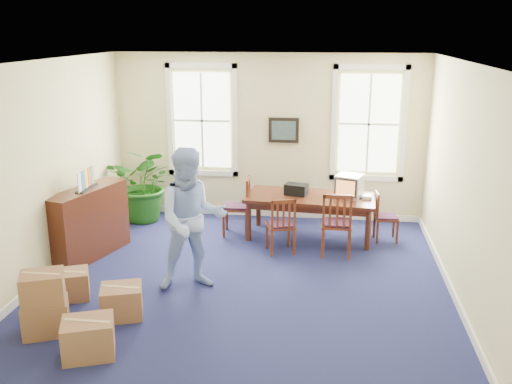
# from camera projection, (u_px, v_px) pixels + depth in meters

# --- Properties ---
(floor) EXTENTS (6.50, 6.50, 0.00)m
(floor) POSITION_uv_depth(u_px,v_px,m) (244.00, 284.00, 8.39)
(floor) COLOR navy
(floor) RESTS_ON ground
(ceiling) EXTENTS (6.50, 6.50, 0.00)m
(ceiling) POSITION_uv_depth(u_px,v_px,m) (243.00, 62.00, 7.51)
(ceiling) COLOR white
(ceiling) RESTS_ON ground
(wall_back) EXTENTS (6.50, 0.00, 6.50)m
(wall_back) POSITION_uv_depth(u_px,v_px,m) (268.00, 137.00, 11.05)
(wall_back) COLOR beige
(wall_back) RESTS_ON ground
(wall_front) EXTENTS (6.50, 0.00, 6.50)m
(wall_front) POSITION_uv_depth(u_px,v_px,m) (186.00, 276.00, 4.85)
(wall_front) COLOR beige
(wall_front) RESTS_ON ground
(wall_left) EXTENTS (0.00, 6.50, 6.50)m
(wall_left) POSITION_uv_depth(u_px,v_px,m) (40.00, 173.00, 8.32)
(wall_left) COLOR beige
(wall_left) RESTS_ON ground
(wall_right) EXTENTS (0.00, 6.50, 6.50)m
(wall_right) POSITION_uv_depth(u_px,v_px,m) (466.00, 187.00, 7.58)
(wall_right) COLOR beige
(wall_right) RESTS_ON ground
(baseboard_back) EXTENTS (6.00, 0.04, 0.12)m
(baseboard_back) POSITION_uv_depth(u_px,v_px,m) (268.00, 213.00, 11.44)
(baseboard_back) COLOR white
(baseboard_back) RESTS_ON ground
(baseboard_left) EXTENTS (0.04, 6.50, 0.12)m
(baseboard_left) POSITION_uv_depth(u_px,v_px,m) (53.00, 270.00, 8.74)
(baseboard_left) COLOR white
(baseboard_left) RESTS_ON ground
(baseboard_right) EXTENTS (0.04, 6.50, 0.12)m
(baseboard_right) POSITION_uv_depth(u_px,v_px,m) (453.00, 292.00, 8.01)
(baseboard_right) COLOR white
(baseboard_right) RESTS_ON ground
(window_left) EXTENTS (1.40, 0.12, 2.20)m
(window_left) POSITION_uv_depth(u_px,v_px,m) (202.00, 121.00, 11.10)
(window_left) COLOR white
(window_left) RESTS_ON ground
(window_right) EXTENTS (1.40, 0.12, 2.20)m
(window_right) POSITION_uv_depth(u_px,v_px,m) (369.00, 124.00, 10.71)
(window_right) COLOR white
(window_right) RESTS_ON ground
(wall_picture) EXTENTS (0.58, 0.06, 0.48)m
(wall_picture) POSITION_uv_depth(u_px,v_px,m) (284.00, 130.00, 10.92)
(wall_picture) COLOR black
(wall_picture) RESTS_ON ground
(conference_table) EXTENTS (2.35, 1.22, 0.77)m
(conference_table) POSITION_uv_depth(u_px,v_px,m) (310.00, 217.00, 10.20)
(conference_table) COLOR #451D11
(conference_table) RESTS_ON ground
(crt_tv) EXTENTS (0.56, 0.59, 0.39)m
(crt_tv) POSITION_uv_depth(u_px,v_px,m) (349.00, 186.00, 10.01)
(crt_tv) COLOR #B7B7BC
(crt_tv) RESTS_ON conference_table
(game_console) EXTENTS (0.18, 0.22, 0.05)m
(game_console) POSITION_uv_depth(u_px,v_px,m) (367.00, 196.00, 9.97)
(game_console) COLOR white
(game_console) RESTS_ON conference_table
(equipment_bag) EXTENTS (0.44, 0.34, 0.20)m
(equipment_bag) POSITION_uv_depth(u_px,v_px,m) (296.00, 189.00, 10.15)
(equipment_bag) COLOR black
(equipment_bag) RESTS_ON conference_table
(chair_near_left) EXTENTS (0.55, 0.55, 0.97)m
(chair_near_left) POSITION_uv_depth(u_px,v_px,m) (281.00, 224.00, 9.49)
(chair_near_left) COLOR maroon
(chair_near_left) RESTS_ON ground
(chair_near_right) EXTENTS (0.50, 0.50, 1.10)m
(chair_near_right) POSITION_uv_depth(u_px,v_px,m) (337.00, 223.00, 9.36)
(chair_near_right) COLOR maroon
(chair_near_right) RESTS_ON ground
(chair_end_left) EXTENTS (0.49, 0.49, 1.05)m
(chair_end_left) POSITION_uv_depth(u_px,v_px,m) (236.00, 206.00, 10.33)
(chair_end_left) COLOR maroon
(chair_end_left) RESTS_ON ground
(chair_end_right) EXTENTS (0.43, 0.43, 0.88)m
(chair_end_right) POSITION_uv_depth(u_px,v_px,m) (386.00, 217.00, 10.02)
(chair_end_right) COLOR maroon
(chair_end_right) RESTS_ON ground
(man) EXTENTS (1.21, 1.07, 2.06)m
(man) POSITION_uv_depth(u_px,v_px,m) (192.00, 220.00, 8.04)
(man) COLOR #9EBAF7
(man) RESTS_ON ground
(credenza) EXTENTS (0.88, 1.62, 1.22)m
(credenza) POSITION_uv_depth(u_px,v_px,m) (88.00, 221.00, 9.27)
(credenza) COLOR #451D11
(credenza) RESTS_ON ground
(brochure_rack) EXTENTS (0.41, 0.76, 0.34)m
(brochure_rack) POSITION_uv_depth(u_px,v_px,m) (86.00, 175.00, 9.05)
(brochure_rack) COLOR #99999E
(brochure_rack) RESTS_ON credenza
(potted_plant) EXTENTS (1.43, 1.28, 1.47)m
(potted_plant) POSITION_uv_depth(u_px,v_px,m) (145.00, 184.00, 11.01)
(potted_plant) COLOR #195012
(potted_plant) RESTS_ON ground
(cardboard_boxes) EXTENTS (1.91, 1.91, 0.83)m
(cardboard_boxes) POSITION_uv_depth(u_px,v_px,m) (64.00, 299.00, 7.03)
(cardboard_boxes) COLOR #976646
(cardboard_boxes) RESTS_ON ground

